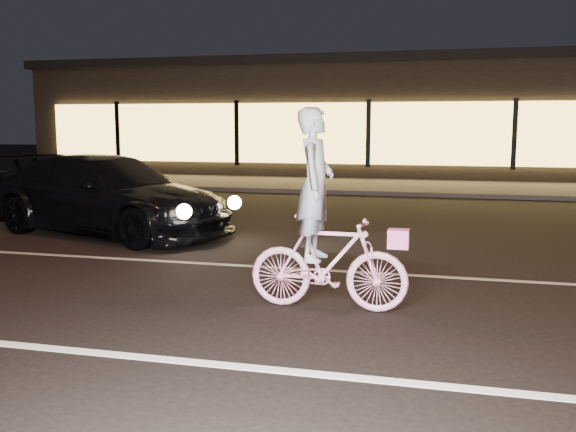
# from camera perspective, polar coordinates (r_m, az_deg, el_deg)

# --- Properties ---
(ground) EXTENTS (90.00, 90.00, 0.00)m
(ground) POSITION_cam_1_polar(r_m,az_deg,el_deg) (6.95, -8.49, -7.97)
(ground) COLOR black
(ground) RESTS_ON ground
(lane_stripe_near) EXTENTS (60.00, 0.12, 0.01)m
(lane_stripe_near) POSITION_cam_1_polar(r_m,az_deg,el_deg) (5.67, -14.45, -11.90)
(lane_stripe_near) COLOR silver
(lane_stripe_near) RESTS_ON ground
(lane_stripe_far) EXTENTS (60.00, 0.10, 0.01)m
(lane_stripe_far) POSITION_cam_1_polar(r_m,az_deg,el_deg) (8.77, -3.46, -4.46)
(lane_stripe_far) COLOR gray
(lane_stripe_far) RESTS_ON ground
(sidewalk) EXTENTS (30.00, 4.00, 0.12)m
(sidewalk) POSITION_cam_1_polar(r_m,az_deg,el_deg) (19.42, 6.41, 2.67)
(sidewalk) COLOR #383533
(sidewalk) RESTS_ON ground
(storefront) EXTENTS (25.40, 8.42, 4.20)m
(storefront) POSITION_cam_1_polar(r_m,az_deg,el_deg) (25.25, 8.35, 8.66)
(storefront) COLOR black
(storefront) RESTS_ON ground
(cyclist) EXTENTS (1.66, 0.57, 2.10)m
(cyclist) POSITION_cam_1_polar(r_m,az_deg,el_deg) (6.64, 3.29, -2.06)
(cyclist) COLOR #F23F88
(cyclist) RESTS_ON ground
(sedan) EXTENTS (5.11, 3.25, 1.38)m
(sedan) POSITION_cam_1_polar(r_m,az_deg,el_deg) (11.65, -15.70, 1.82)
(sedan) COLOR black
(sedan) RESTS_ON ground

